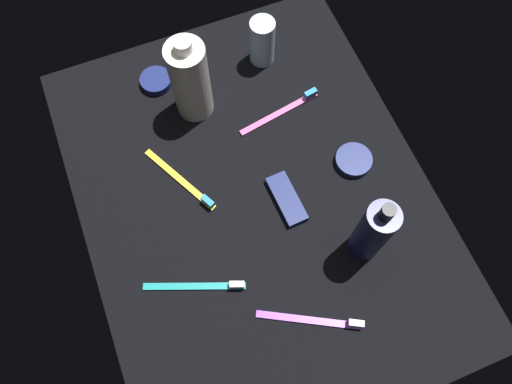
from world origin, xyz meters
TOP-DOWN VIEW (x-y plane):
  - ground_plane at (0.00, 0.00)cm, footprint 84.00×64.00cm
  - lotion_bottle at (15.90, 14.39)cm, footprint 5.49×5.49cm
  - bodywash_bottle at (-23.12, -4.03)cm, footprint 7.36×7.36cm
  - deodorant_stick at (-29.22, 12.96)cm, footprint 5.10×5.10cm
  - toothbrush_pink at (-15.45, 12.19)cm, footprint 4.22×17.94cm
  - toothbrush_purple at (24.75, 1.48)cm, footprint 9.62×16.40cm
  - toothbrush_yellow at (-7.83, -11.65)cm, footprint 16.59×9.22cm
  - toothbrush_teal at (11.97, -15.18)cm, footprint 7.64×17.21cm
  - snack_bar_navy at (2.62, 5.12)cm, footprint 10.59×4.51cm
  - cream_tin_left at (0.37, 20.24)cm, footprint 7.08×7.08cm
  - cream_tin_right at (-31.43, -9.77)cm, footprint 6.42×6.42cm

SIDE VIEW (x-z plane):
  - ground_plane at x=0.00cm, z-range -1.20..0.00cm
  - toothbrush_pink at x=-15.45cm, z-range -0.44..1.66cm
  - toothbrush_purple at x=24.75cm, z-range -0.44..1.66cm
  - toothbrush_yellow at x=-7.83cm, z-range -0.44..1.66cm
  - toothbrush_teal at x=11.97cm, z-range -0.44..1.66cm
  - snack_bar_navy at x=2.62cm, z-range 0.00..1.50cm
  - cream_tin_left at x=0.37cm, z-range 0.00..1.57cm
  - cream_tin_right at x=-31.43cm, z-range 0.00..1.67cm
  - deodorant_stick at x=-29.22cm, z-range 0.00..10.69cm
  - lotion_bottle at x=15.90cm, z-range -1.14..18.77cm
  - bodywash_bottle at x=-23.12cm, z-range -0.87..19.27cm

